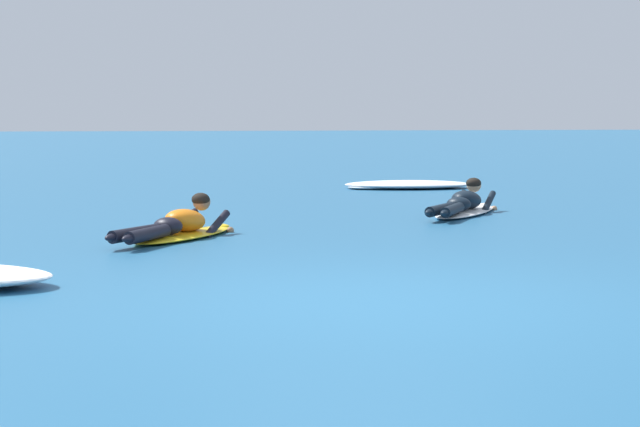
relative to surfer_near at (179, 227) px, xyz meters
name	(u,v)px	position (x,y,z in m)	size (l,w,h in m)	color
ground_plane	(252,198)	(1.36, 5.73, -0.14)	(120.00, 120.00, 0.00)	#235B84
surfer_near	(179,227)	(0.00, 0.00, 0.00)	(1.62, 2.25, 0.53)	yellow
surfer_far	(463,205)	(4.02, 2.30, 0.00)	(1.73, 2.41, 0.55)	white
whitewater_front	(408,185)	(4.45, 7.50, -0.07)	(2.46, 1.30, 0.15)	white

